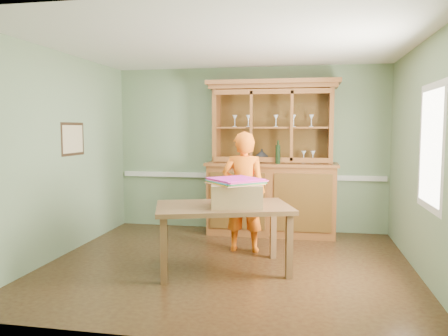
% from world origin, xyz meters
% --- Properties ---
extents(floor, '(4.50, 4.50, 0.00)m').
position_xyz_m(floor, '(0.00, 0.00, 0.00)').
color(floor, '#473017').
rests_on(floor, ground).
extents(ceiling, '(4.50, 4.50, 0.00)m').
position_xyz_m(ceiling, '(0.00, 0.00, 2.70)').
color(ceiling, white).
rests_on(ceiling, wall_back).
extents(wall_back, '(4.50, 0.00, 4.50)m').
position_xyz_m(wall_back, '(0.00, 2.00, 1.35)').
color(wall_back, gray).
rests_on(wall_back, floor).
extents(wall_left, '(0.00, 4.00, 4.00)m').
position_xyz_m(wall_left, '(-2.25, 0.00, 1.35)').
color(wall_left, gray).
rests_on(wall_left, floor).
extents(wall_right, '(0.00, 4.00, 4.00)m').
position_xyz_m(wall_right, '(2.25, 0.00, 1.35)').
color(wall_right, gray).
rests_on(wall_right, floor).
extents(wall_front, '(4.50, 0.00, 4.50)m').
position_xyz_m(wall_front, '(0.00, -2.00, 1.35)').
color(wall_front, gray).
rests_on(wall_front, floor).
extents(chair_rail, '(4.41, 0.05, 0.08)m').
position_xyz_m(chair_rail, '(0.00, 1.98, 0.90)').
color(chair_rail, silver).
rests_on(chair_rail, wall_back).
extents(framed_map, '(0.03, 0.60, 0.46)m').
position_xyz_m(framed_map, '(-2.23, 0.30, 1.55)').
color(framed_map, '#322114').
rests_on(framed_map, wall_left).
extents(window_panel, '(0.03, 0.96, 1.36)m').
position_xyz_m(window_panel, '(2.23, -0.30, 1.50)').
color(window_panel, silver).
rests_on(window_panel, wall_right).
extents(china_hutch, '(2.09, 0.69, 2.45)m').
position_xyz_m(china_hutch, '(0.40, 1.72, 0.86)').
color(china_hutch, brown).
rests_on(china_hutch, floor).
extents(dining_table, '(1.79, 1.38, 0.79)m').
position_xyz_m(dining_table, '(-0.02, -0.21, 0.69)').
color(dining_table, brown).
rests_on(dining_table, floor).
extents(cardboard_box, '(0.66, 0.58, 0.27)m').
position_xyz_m(cardboard_box, '(0.15, -0.29, 0.92)').
color(cardboard_box, tan).
rests_on(cardboard_box, dining_table).
extents(kite_stack, '(0.73, 0.73, 0.06)m').
position_xyz_m(kite_stack, '(0.14, -0.27, 1.09)').
color(kite_stack, '#FF9D78').
rests_on(kite_stack, cardboard_box).
extents(person, '(0.61, 0.40, 1.66)m').
position_xyz_m(person, '(0.10, 0.65, 0.83)').
color(person, orange).
rests_on(person, floor).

